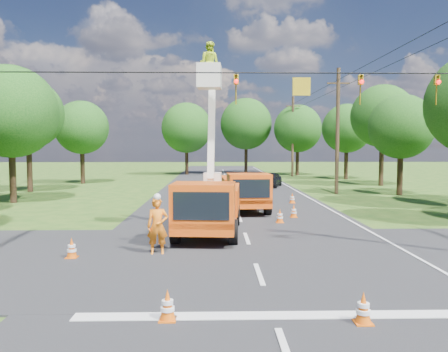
{
  "coord_description": "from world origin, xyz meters",
  "views": [
    {
      "loc": [
        -1.33,
        -12.75,
        3.87
      ],
      "look_at": [
        -0.93,
        5.43,
        2.6
      ],
      "focal_mm": 35.0,
      "sensor_mm": 36.0,
      "label": 1
    }
  ],
  "objects_px": {
    "traffic_cone_4": "(72,248)",
    "tree_right_d": "(383,116)",
    "ground_worker": "(158,226)",
    "tree_right_e": "(347,129)",
    "distant_car": "(271,180)",
    "tree_far_a": "(187,128)",
    "second_truck": "(244,190)",
    "tree_far_c": "(298,129)",
    "tree_left_d": "(11,112)",
    "tree_left_e": "(28,114)",
    "tree_left_f": "(82,128)",
    "tree_far_b": "(246,124)",
    "pole_right_far": "(293,136)",
    "traffic_cone_3": "(294,211)",
    "tree_right_c": "(401,127)",
    "traffic_cone_2": "(280,216)",
    "bucket_truck": "(209,194)",
    "traffic_cone_1": "(363,308)",
    "traffic_cone_0": "(168,306)",
    "pole_right_mid": "(338,130)",
    "traffic_cone_7": "(292,198)"
  },
  "relations": [
    {
      "from": "traffic_cone_4",
      "to": "tree_right_d",
      "type": "relative_size",
      "value": 0.07
    },
    {
      "from": "ground_worker",
      "to": "tree_right_e",
      "type": "xyz_separation_m",
      "value": [
        17.15,
        34.42,
        4.79
      ]
    },
    {
      "from": "ground_worker",
      "to": "distant_car",
      "type": "relative_size",
      "value": 0.49
    },
    {
      "from": "tree_right_e",
      "to": "tree_far_a",
      "type": "bearing_deg",
      "value": 156.95
    },
    {
      "from": "second_truck",
      "to": "tree_far_c",
      "type": "distance_m",
      "value": 32.75
    },
    {
      "from": "tree_left_d",
      "to": "tree_left_e",
      "type": "distance_m",
      "value": 7.24
    },
    {
      "from": "tree_left_f",
      "to": "tree_far_b",
      "type": "relative_size",
      "value": 0.81
    },
    {
      "from": "pole_right_far",
      "to": "tree_left_e",
      "type": "xyz_separation_m",
      "value": [
        -25.3,
        -18.0,
        1.38
      ]
    },
    {
      "from": "traffic_cone_3",
      "to": "tree_right_c",
      "type": "relative_size",
      "value": 0.09
    },
    {
      "from": "traffic_cone_2",
      "to": "pole_right_far",
      "type": "xyz_separation_m",
      "value": [
        6.57,
        33.26,
        4.75
      ]
    },
    {
      "from": "bucket_truck",
      "to": "pole_right_far",
      "type": "bearing_deg",
      "value": 78.6
    },
    {
      "from": "traffic_cone_2",
      "to": "tree_right_c",
      "type": "relative_size",
      "value": 0.09
    },
    {
      "from": "traffic_cone_2",
      "to": "tree_far_a",
      "type": "relative_size",
      "value": 0.07
    },
    {
      "from": "traffic_cone_1",
      "to": "tree_far_a",
      "type": "relative_size",
      "value": 0.07
    },
    {
      "from": "tree_right_c",
      "to": "tree_right_e",
      "type": "distance_m",
      "value": 16.02
    },
    {
      "from": "traffic_cone_0",
      "to": "pole_right_far",
      "type": "height_order",
      "value": "pole_right_far"
    },
    {
      "from": "traffic_cone_0",
      "to": "traffic_cone_1",
      "type": "relative_size",
      "value": 1.0
    },
    {
      "from": "traffic_cone_0",
      "to": "tree_right_c",
      "type": "relative_size",
      "value": 0.09
    },
    {
      "from": "traffic_cone_3",
      "to": "tree_right_d",
      "type": "distance_m",
      "value": 23.03
    },
    {
      "from": "tree_right_d",
      "to": "tree_far_b",
      "type": "bearing_deg",
      "value": 123.25
    },
    {
      "from": "tree_far_a",
      "to": "tree_right_e",
      "type": "bearing_deg",
      "value": -23.05
    },
    {
      "from": "tree_left_d",
      "to": "tree_right_e",
      "type": "distance_m",
      "value": 35.06
    },
    {
      "from": "traffic_cone_4",
      "to": "tree_far_c",
      "type": "distance_m",
      "value": 45.14
    },
    {
      "from": "tree_left_d",
      "to": "traffic_cone_1",
      "type": "bearing_deg",
      "value": -50.7
    },
    {
      "from": "traffic_cone_1",
      "to": "traffic_cone_4",
      "type": "xyz_separation_m",
      "value": [
        -8.11,
        5.7,
        0.0
      ]
    },
    {
      "from": "tree_left_f",
      "to": "tree_right_e",
      "type": "relative_size",
      "value": 0.97
    },
    {
      "from": "tree_left_d",
      "to": "tree_right_c",
      "type": "xyz_separation_m",
      "value": [
        28.2,
        4.0,
        -0.81
      ]
    },
    {
      "from": "traffic_cone_1",
      "to": "tree_right_c",
      "type": "relative_size",
      "value": 0.09
    },
    {
      "from": "tree_right_c",
      "to": "tree_far_c",
      "type": "distance_m",
      "value": 23.31
    },
    {
      "from": "traffic_cone_1",
      "to": "tree_far_a",
      "type": "distance_m",
      "value": 49.46
    },
    {
      "from": "traffic_cone_1",
      "to": "tree_right_d",
      "type": "bearing_deg",
      "value": 68.41
    },
    {
      "from": "second_truck",
      "to": "pole_right_far",
      "type": "height_order",
      "value": "pole_right_far"
    },
    {
      "from": "traffic_cone_1",
      "to": "pole_right_mid",
      "type": "distance_m",
      "value": 26.89
    },
    {
      "from": "traffic_cone_1",
      "to": "tree_left_f",
      "type": "relative_size",
      "value": 0.08
    },
    {
      "from": "ground_worker",
      "to": "traffic_cone_7",
      "type": "distance_m",
      "value": 15.35
    },
    {
      "from": "tree_far_a",
      "to": "tree_left_e",
      "type": "bearing_deg",
      "value": -119.33
    },
    {
      "from": "traffic_cone_1",
      "to": "tree_left_d",
      "type": "distance_m",
      "value": 27.27
    },
    {
      "from": "tree_right_c",
      "to": "tree_far_a",
      "type": "relative_size",
      "value": 0.82
    },
    {
      "from": "bucket_truck",
      "to": "tree_far_a",
      "type": "relative_size",
      "value": 0.88
    },
    {
      "from": "traffic_cone_1",
      "to": "tree_right_c",
      "type": "bearing_deg",
      "value": 65.32
    },
    {
      "from": "second_truck",
      "to": "traffic_cone_7",
      "type": "bearing_deg",
      "value": 39.19
    },
    {
      "from": "tree_right_d",
      "to": "tree_far_c",
      "type": "distance_m",
      "value": 15.92
    },
    {
      "from": "tree_right_d",
      "to": "tree_far_c",
      "type": "height_order",
      "value": "tree_right_d"
    },
    {
      "from": "traffic_cone_1",
      "to": "tree_right_d",
      "type": "relative_size",
      "value": 0.07
    },
    {
      "from": "ground_worker",
      "to": "pole_right_far",
      "type": "relative_size",
      "value": 0.2
    },
    {
      "from": "traffic_cone_2",
      "to": "tree_left_d",
      "type": "bearing_deg",
      "value": 154.0
    },
    {
      "from": "traffic_cone_3",
      "to": "tree_far_a",
      "type": "bearing_deg",
      "value": 102.86
    },
    {
      "from": "traffic_cone_3",
      "to": "tree_far_b",
      "type": "distance_m",
      "value": 37.25
    },
    {
      "from": "pole_right_mid",
      "to": "traffic_cone_7",
      "type": "bearing_deg",
      "value": -128.17
    },
    {
      "from": "traffic_cone_3",
      "to": "traffic_cone_4",
      "type": "height_order",
      "value": "same"
    }
  ]
}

